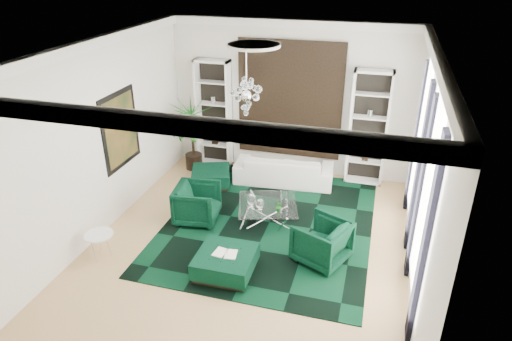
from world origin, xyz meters
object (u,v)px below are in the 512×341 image
(armchair_left, at_px, (197,203))
(side_table, at_px, (101,246))
(sofa, at_px, (284,169))
(ottoman_front, at_px, (226,263))
(palm, at_px, (192,125))
(ottoman_side, at_px, (211,177))
(coffee_table, at_px, (268,212))
(armchair_right, at_px, (322,242))

(armchair_left, relative_size, side_table, 1.72)
(sofa, relative_size, ottoman_front, 2.39)
(sofa, xyz_separation_m, palm, (-2.45, 0.13, 0.85))
(sofa, relative_size, side_table, 4.60)
(ottoman_front, height_order, palm, palm)
(ottoman_side, bearing_deg, armchair_left, -78.78)
(armchair_left, height_order, ottoman_front, armchair_left)
(sofa, height_order, ottoman_side, sofa)
(coffee_table, distance_m, ottoman_side, 2.15)
(sofa, xyz_separation_m, armchair_left, (-1.36, -2.25, 0.06))
(palm, bearing_deg, armchair_left, -65.44)
(armchair_right, xyz_separation_m, ottoman_front, (-1.57, -0.83, -0.21))
(sofa, height_order, palm, palm)
(coffee_table, distance_m, palm, 3.37)
(armchair_left, relative_size, armchair_right, 1.00)
(coffee_table, distance_m, side_table, 3.39)
(coffee_table, relative_size, side_table, 2.31)
(armchair_right, height_order, side_table, armchair_right)
(sofa, height_order, side_table, sofa)
(armchair_left, relative_size, palm, 0.37)
(sofa, distance_m, ottoman_side, 1.80)
(coffee_table, bearing_deg, sofa, 92.25)
(armchair_left, xyz_separation_m, ottoman_side, (-0.32, 1.62, -0.21))
(armchair_left, distance_m, palm, 2.73)
(coffee_table, bearing_deg, side_table, -141.96)
(palm, bearing_deg, armchair_right, -38.68)
(armchair_left, bearing_deg, palm, 16.95)
(armchair_left, bearing_deg, ottoman_front, -150.06)
(sofa, xyz_separation_m, ottoman_side, (-1.68, -0.63, -0.15))
(armchair_left, distance_m, ottoman_side, 1.66)
(ottoman_front, distance_m, palm, 4.59)
(side_table, height_order, palm, palm)
(coffee_table, bearing_deg, armchair_right, -39.13)
(sofa, relative_size, ottoman_side, 2.66)
(ottoman_side, xyz_separation_m, ottoman_front, (1.47, -3.12, 0.00))
(sofa, bearing_deg, palm, -7.69)
(ottoman_front, xyz_separation_m, side_table, (-2.39, -0.21, 0.05))
(armchair_left, relative_size, ottoman_front, 0.89)
(coffee_table, height_order, ottoman_side, coffee_table)
(armchair_left, height_order, ottoman_side, armchair_left)
(ottoman_side, bearing_deg, palm, 135.16)
(side_table, bearing_deg, ottoman_side, 74.66)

